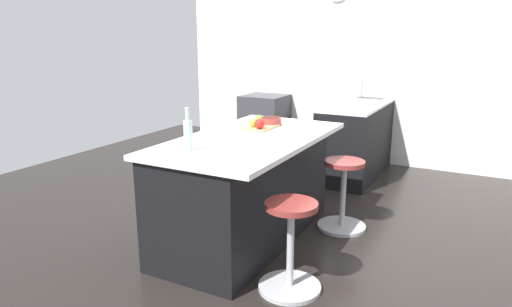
% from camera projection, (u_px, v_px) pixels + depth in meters
% --- Properties ---
extents(ground_plane, '(7.79, 7.79, 0.00)m').
position_uv_depth(ground_plane, '(272.00, 242.00, 3.92)').
color(ground_plane, black).
extents(interior_partition_left, '(0.15, 5.53, 2.68)m').
position_uv_depth(interior_partition_left, '(370.00, 64.00, 6.15)').
color(interior_partition_left, silver).
rests_on(interior_partition_left, ground_plane).
extents(sink_cabinet, '(2.26, 0.60, 1.18)m').
position_uv_depth(sink_cabinet, '(365.00, 133.00, 6.04)').
color(sink_cabinet, black).
rests_on(sink_cabinet, ground_plane).
extents(oven_range, '(0.60, 0.61, 0.87)m').
position_uv_depth(oven_range, '(265.00, 125.00, 6.71)').
color(oven_range, '#38383D').
rests_on(oven_range, ground_plane).
extents(kitchen_island, '(1.88, 1.00, 0.91)m').
position_uv_depth(kitchen_island, '(246.00, 188.00, 3.89)').
color(kitchen_island, black).
rests_on(kitchen_island, ground_plane).
extents(stool_by_window, '(0.44, 0.44, 0.64)m').
position_uv_depth(stool_by_window, '(343.00, 197.00, 4.13)').
color(stool_by_window, '#B7B7BC').
rests_on(stool_by_window, ground_plane).
extents(stool_middle, '(0.44, 0.44, 0.64)m').
position_uv_depth(stool_middle, '(290.00, 249.00, 3.12)').
color(stool_middle, '#B7B7BC').
rests_on(stool_middle, ground_plane).
extents(cutting_board, '(0.36, 0.24, 0.02)m').
position_uv_depth(cutting_board, '(260.00, 127.00, 4.08)').
color(cutting_board, tan).
rests_on(cutting_board, kitchen_island).
extents(apple_yellow, '(0.08, 0.08, 0.08)m').
position_uv_depth(apple_yellow, '(253.00, 123.00, 4.04)').
color(apple_yellow, gold).
rests_on(apple_yellow, cutting_board).
extents(apple_green, '(0.08, 0.08, 0.08)m').
position_uv_depth(apple_green, '(259.00, 119.00, 4.21)').
color(apple_green, '#609E2D').
rests_on(apple_green, cutting_board).
extents(apple_red, '(0.09, 0.09, 0.09)m').
position_uv_depth(apple_red, '(260.00, 124.00, 3.96)').
color(apple_red, red).
rests_on(apple_red, cutting_board).
extents(water_bottle, '(0.06, 0.06, 0.31)m').
position_uv_depth(water_bottle, '(188.00, 134.00, 3.29)').
color(water_bottle, silver).
rests_on(water_bottle, kitchen_island).
extents(fruit_bowl, '(0.21, 0.21, 0.07)m').
position_uv_depth(fruit_bowl, '(270.00, 121.00, 4.22)').
color(fruit_bowl, '#993833').
rests_on(fruit_bowl, kitchen_island).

